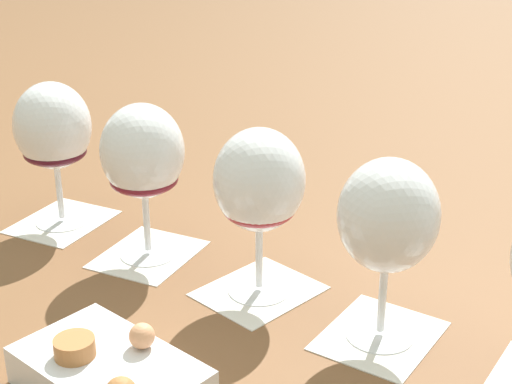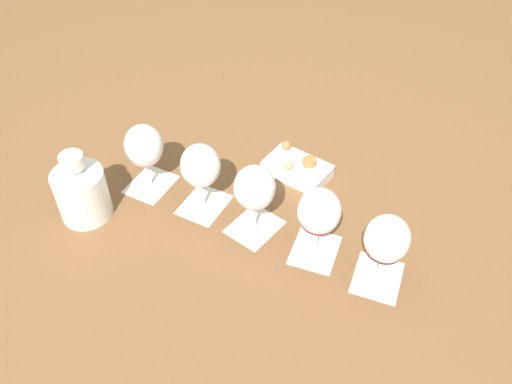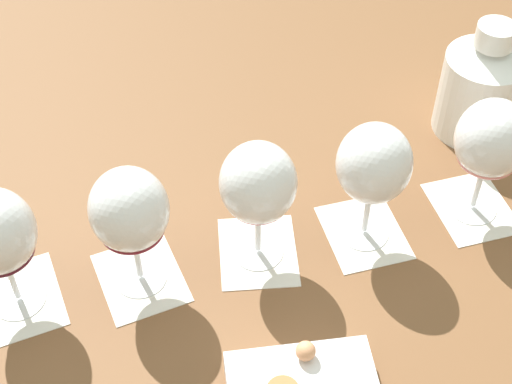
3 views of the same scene
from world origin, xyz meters
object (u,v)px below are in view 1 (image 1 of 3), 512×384
object	(u,v)px
wine_glass_4	(53,132)
snack_dish	(110,375)
wine_glass_3	(143,158)
wine_glass_2	(255,187)
wine_glass_1	(388,223)

from	to	relation	value
wine_glass_4	snack_dish	distance (m)	0.37
wine_glass_3	wine_glass_4	xyz separation A→B (m)	(0.13, -0.07, 0.00)
wine_glass_2	wine_glass_3	bearing A→B (deg)	-24.38
wine_glass_2	snack_dish	bearing A→B (deg)	64.11
wine_glass_2	wine_glass_3	size ratio (longest dim) A/B	1.00
wine_glass_1	wine_glass_3	world-z (taller)	same
snack_dish	wine_glass_4	bearing A→B (deg)	-61.56
wine_glass_2	wine_glass_3	distance (m)	0.15
wine_glass_1	wine_glass_4	distance (m)	0.44
wine_glass_2	snack_dish	distance (m)	0.23
wine_glass_3	wine_glass_4	world-z (taller)	same
wine_glass_4	wine_glass_3	bearing A→B (deg)	152.74
snack_dish	wine_glass_2	bearing A→B (deg)	-115.89
wine_glass_1	wine_glass_4	size ratio (longest dim) A/B	1.00
wine_glass_2	snack_dish	world-z (taller)	wine_glass_2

